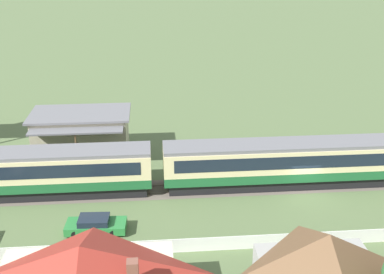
% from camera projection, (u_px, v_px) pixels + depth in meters
% --- Properties ---
extents(ground_plane, '(600.00, 600.00, 0.00)m').
position_uv_depth(ground_plane, '(304.00, 193.00, 40.93)').
color(ground_plane, '#566B42').
extents(passenger_train, '(64.42, 3.14, 3.99)m').
position_uv_depth(passenger_train, '(286.00, 162.00, 41.54)').
color(passenger_train, '#1E6033').
rests_on(passenger_train, ground_plane).
extents(railway_track, '(120.96, 3.60, 0.04)m').
position_uv_depth(railway_track, '(266.00, 185.00, 42.22)').
color(railway_track, '#665B51').
rests_on(railway_track, ground_plane).
extents(station_building, '(9.57, 7.01, 4.59)m').
position_uv_depth(station_building, '(82.00, 135.00, 47.18)').
color(station_building, '#BCB293').
rests_on(station_building, ground_plane).
extents(picket_fence_front, '(43.35, 0.06, 1.05)m').
position_uv_depth(picket_fence_front, '(178.00, 246.00, 32.79)').
color(picket_fence_front, white).
rests_on(picket_fence_front, ground_plane).
extents(parked_car_green, '(4.47, 2.06, 1.20)m').
position_uv_depth(parked_car_green, '(96.00, 225.00, 35.15)').
color(parked_car_green, '#287A38').
rests_on(parked_car_green, ground_plane).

